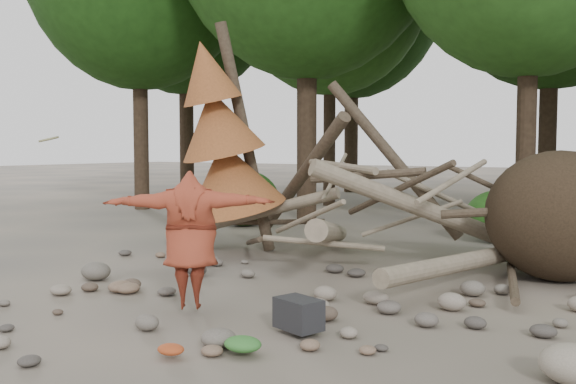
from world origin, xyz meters
The scene contains 11 objects.
ground centered at (0.00, 0.00, 0.00)m, with size 120.00×120.00×0.00m, color #514C44.
deadfall_pile centered at (2.02, 4.24, 0.95)m, with size 8.55×5.24×3.30m.
dead_conifer centered at (-3.12, 3.37, 2.11)m, with size 2.06×2.16×4.35m.
bush_left centered at (-5.50, 7.20, 0.72)m, with size 1.80×1.80×1.44m, color #1C4612.
bush_mid centered at (0.80, 7.80, 0.56)m, with size 1.40×1.40×1.12m, color #265919.
frisbee_thrower centered at (-0.79, -0.18, 0.91)m, with size 3.16×1.60×2.10m.
backpack centered at (0.77, -0.19, 0.17)m, with size 0.50×0.33×0.33m, color black.
cloth_green centered at (0.70, -1.11, 0.07)m, with size 0.39×0.32×0.14m, color #326F2C.
cloth_orange centered at (0.18, -1.56, 0.05)m, with size 0.28×0.23×0.10m, color #A03E1B.
boulder_mid_right centered at (3.52, -0.17, 0.17)m, with size 0.58×0.52×0.35m, color gray.
boulder_mid_left centered at (-3.32, 0.53, 0.14)m, with size 0.47×0.42×0.28m, color #666056.
Camera 1 is at (4.37, -5.98, 2.02)m, focal length 40.00 mm.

